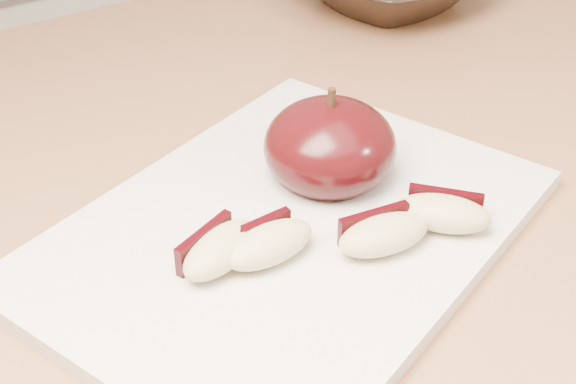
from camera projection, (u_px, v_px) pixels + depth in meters
cutting_board at (288, 231)px, 0.52m from camera, size 0.39×0.33×0.01m
apple_half at (330, 146)px, 0.55m from camera, size 0.10×0.10×0.08m
apple_wedge_a at (219, 249)px, 0.48m from camera, size 0.07×0.05×0.02m
apple_wedge_b at (268, 243)px, 0.48m from camera, size 0.06×0.03×0.02m
apple_wedge_c at (383, 233)px, 0.49m from camera, size 0.06×0.04×0.02m
apple_wedge_d at (443, 212)px, 0.51m from camera, size 0.06×0.07×0.02m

